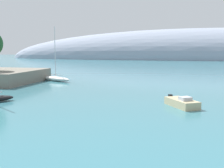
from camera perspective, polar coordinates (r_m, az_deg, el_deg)
shore_outcrop at (r=56.49m, az=-22.73°, el=1.55°), size 13.88×15.26×2.39m
distant_ridge at (r=188.61m, az=19.78°, el=5.03°), size 286.92×59.11×40.80m
sailboat_white_near_shore at (r=55.39m, az=-11.97°, el=1.20°), size 7.92×4.82×10.95m
motorboat_sand_alongside_breakwater at (r=30.90m, az=14.73°, el=-3.89°), size 3.97×4.77×1.25m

